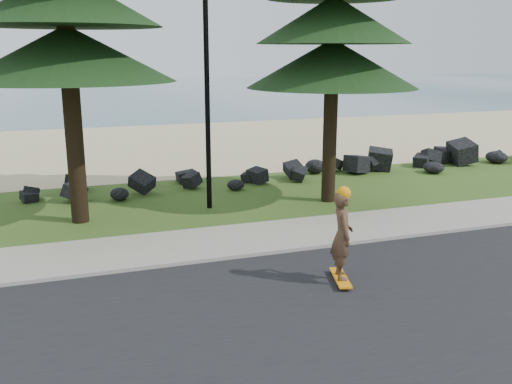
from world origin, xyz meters
The scene contains 9 objects.
ground centered at (0.00, 0.00, 0.00)m, with size 160.00×160.00×0.00m, color #35531A.
road centered at (0.00, -4.50, 0.01)m, with size 160.00×7.00×0.02m, color black.
kerb centered at (0.00, -0.90, 0.05)m, with size 160.00×0.20×0.10m, color #9C978C.
sidewalk centered at (0.00, 0.20, 0.04)m, with size 160.00×2.00×0.08m, color gray.
beach_sand centered at (0.00, 14.50, 0.01)m, with size 160.00×15.00×0.01m, color #CFB78A.
ocean centered at (0.00, 51.00, 0.00)m, with size 160.00×58.00×0.01m, color #3B6270.
seawall_boulders centered at (0.00, 5.60, 0.00)m, with size 60.00×2.40×1.10m, color black, non-canonical shape.
lamp_post centered at (0.00, 3.20, 4.13)m, with size 0.25×0.14×8.14m.
skateboarder centered at (1.03, -2.81, 0.95)m, with size 0.55×1.04×1.87m.
Camera 1 is at (-3.81, -11.89, 4.31)m, focal length 40.00 mm.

